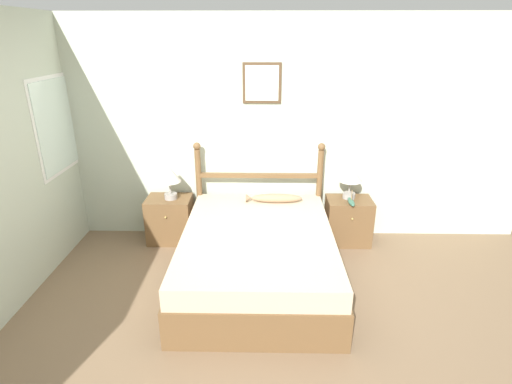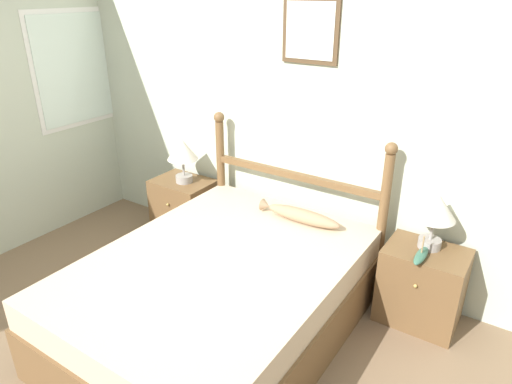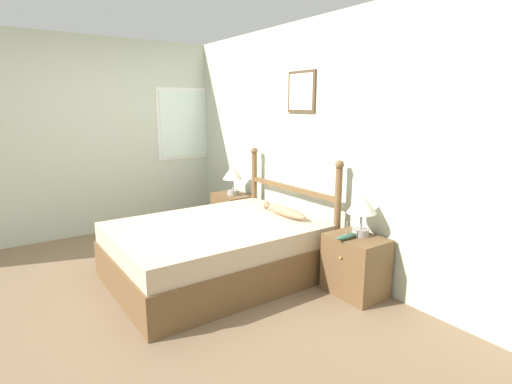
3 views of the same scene
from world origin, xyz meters
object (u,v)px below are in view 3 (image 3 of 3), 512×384
nightstand_right (355,266)px  fish_pillow (285,212)px  bed (216,251)px  table_lamp_left (233,174)px  table_lamp_right (362,206)px  model_boat (347,236)px  nightstand_left (233,214)px

nightstand_right → fish_pillow: size_ratio=0.86×
bed → table_lamp_left: table_lamp_left is taller
table_lamp_left → table_lamp_right: same height
bed → nightstand_right: 1.35m
table_lamp_right → fish_pillow: (-0.87, -0.16, -0.22)m
fish_pillow → model_boat: bearing=-0.5°
bed → table_lamp_right: bearing=40.4°
nightstand_right → model_boat: size_ratio=2.23×
table_lamp_left → model_boat: 2.08m
nightstand_right → table_lamp_right: size_ratio=1.39×
bed → nightstand_left: 1.35m
nightstand_left → table_lamp_right: 2.17m
model_boat → fish_pillow: 0.86m
bed → fish_pillow: fish_pillow is taller
table_lamp_right → nightstand_right: bearing=-82.6°
bed → model_boat: size_ratio=8.07×
table_lamp_left → model_boat: table_lamp_left is taller
table_lamp_left → fish_pillow: (1.20, -0.10, -0.22)m
bed → table_lamp_right: table_lamp_right is taller
table_lamp_right → table_lamp_left: bearing=-178.4°
nightstand_right → bed: bearing=-141.3°
fish_pillow → table_lamp_right: bearing=10.6°
table_lamp_left → fish_pillow: table_lamp_left is taller
table_lamp_left → model_boat: (2.06, -0.11, -0.25)m
bed → table_lamp_right: size_ratio=5.01×
model_boat → nightstand_right: bearing=84.0°
table_lamp_left → nightstand_left: bearing=164.0°
nightstand_left → fish_pillow: size_ratio=0.86×
bed → fish_pillow: bearing=76.2°
nightstand_right → table_lamp_right: (-0.01, 0.05, 0.55)m
nightstand_left → nightstand_right: 2.11m
nightstand_left → fish_pillow: 1.28m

